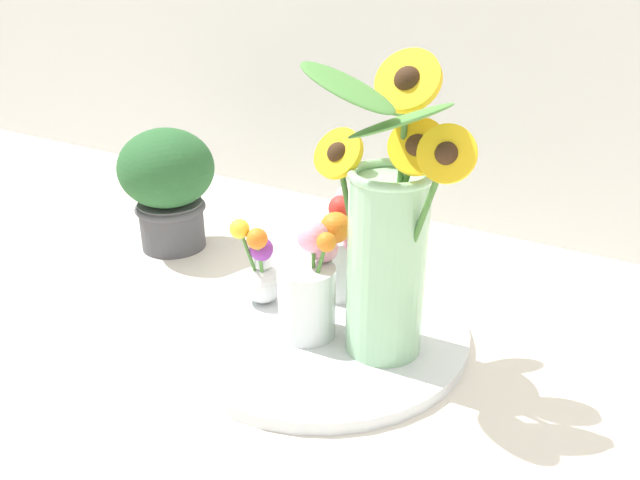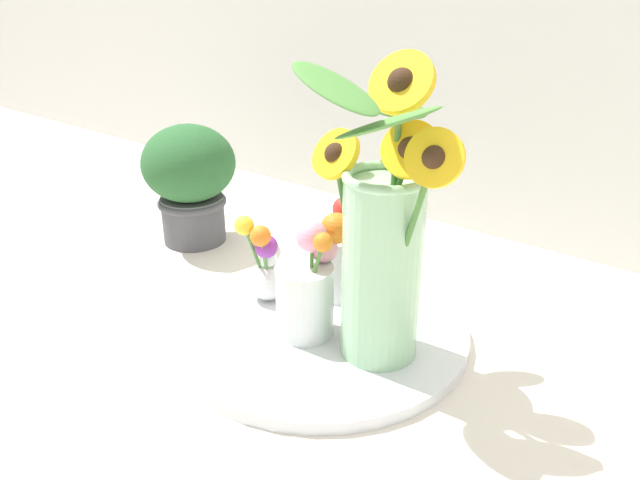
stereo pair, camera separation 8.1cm
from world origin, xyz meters
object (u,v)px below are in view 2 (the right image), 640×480
(serving_tray, at_px, (320,329))
(vase_small_back, at_px, (346,254))
(vase_small_center, at_px, (310,284))
(potted_plant, at_px, (190,177))
(vase_bulb_right, at_px, (266,268))
(mason_jar_sunflowers, at_px, (382,247))

(serving_tray, relative_size, vase_small_back, 2.42)
(vase_small_center, bearing_deg, potted_plant, 160.29)
(vase_bulb_right, distance_m, potted_plant, 0.30)
(serving_tray, height_order, vase_small_center, vase_small_center)
(serving_tray, bearing_deg, vase_bulb_right, 177.66)
(mason_jar_sunflowers, distance_m, vase_small_back, 0.18)
(potted_plant, bearing_deg, vase_bulb_right, -21.50)
(serving_tray, bearing_deg, vase_small_back, 102.90)
(vase_small_center, distance_m, potted_plant, 0.40)
(vase_small_back, xyz_separation_m, potted_plant, (-0.35, 0.02, 0.04))
(mason_jar_sunflowers, height_order, potted_plant, mason_jar_sunflowers)
(vase_small_center, relative_size, potted_plant, 0.75)
(vase_small_center, relative_size, vase_small_back, 0.97)
(vase_small_center, bearing_deg, vase_bulb_right, 165.27)
(mason_jar_sunflowers, bearing_deg, serving_tray, 174.63)
(serving_tray, xyz_separation_m, potted_plant, (-0.37, 0.11, 0.11))
(vase_small_center, distance_m, vase_bulb_right, 0.11)
(vase_bulb_right, bearing_deg, potted_plant, 158.50)
(vase_small_back, bearing_deg, mason_jar_sunflowers, -39.69)
(mason_jar_sunflowers, xyz_separation_m, vase_small_center, (-0.10, -0.01, -0.08))
(mason_jar_sunflowers, xyz_separation_m, vase_small_back, (-0.12, 0.10, -0.08))
(vase_small_back, bearing_deg, vase_bulb_right, -133.12)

